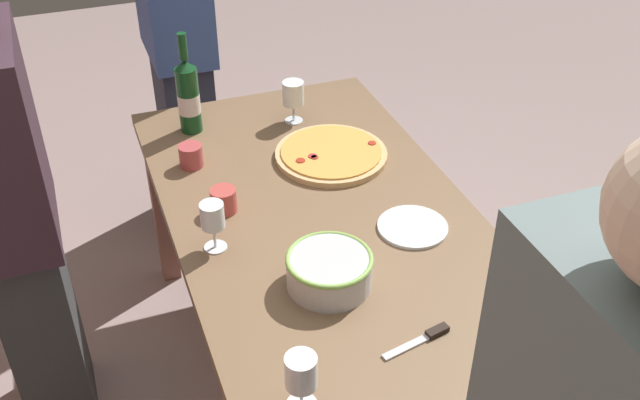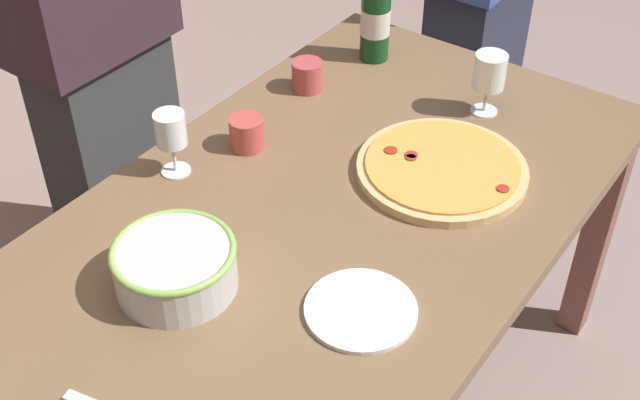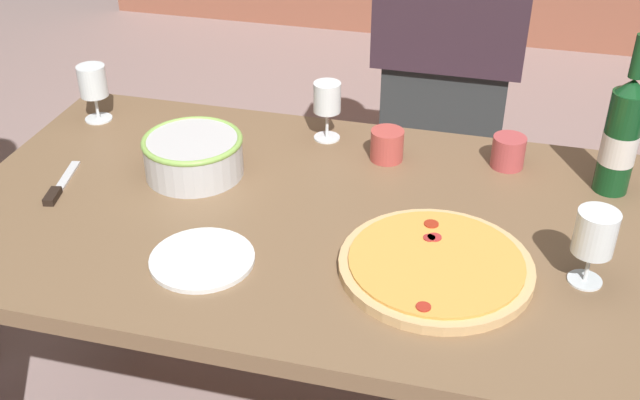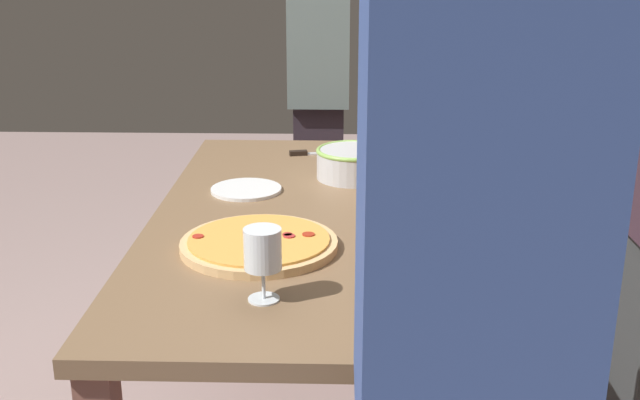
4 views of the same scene
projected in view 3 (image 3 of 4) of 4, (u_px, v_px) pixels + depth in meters
The scene contains 12 objects.
dining_table at pixel (320, 249), 1.73m from camera, with size 1.60×0.90×0.75m.
pizza at pixel (436, 265), 1.50m from camera, with size 0.38×0.38×0.03m.
serving_bowl at pixel (193, 154), 1.80m from camera, with size 0.23×0.23×0.09m.
wine_bottle at pixel (622, 135), 1.69m from camera, with size 0.08×0.08×0.37m.
wine_glass_near_pizza at pixel (327, 101), 1.92m from camera, with size 0.07×0.07×0.15m.
wine_glass_by_bottle at pixel (595, 236), 1.42m from camera, with size 0.08×0.08×0.16m.
wine_glass_far_left at pixel (93, 83), 2.01m from camera, with size 0.07×0.07×0.15m.
cup_amber at pixel (508, 152), 1.83m from camera, with size 0.08×0.08×0.08m, color #B8484A.
cup_ceramic at pixel (387, 145), 1.86m from camera, with size 0.08×0.08×0.08m, color #BD4943.
side_plate at pixel (202, 259), 1.53m from camera, with size 0.21×0.21×0.01m, color white.
pizza_knife at pixel (58, 188), 1.75m from camera, with size 0.06×0.19×0.02m.
person_host at pixel (449, 55), 2.33m from camera, with size 0.44×0.24×1.58m.
Camera 3 is at (0.35, -1.36, 1.67)m, focal length 43.59 mm.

